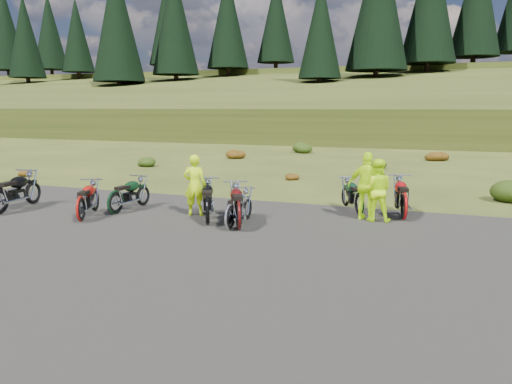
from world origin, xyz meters
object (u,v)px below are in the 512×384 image
at_px(motorcycle_7, 359,216).
at_px(person_middle, 195,186).
at_px(motorcycle_3, 230,231).
at_px(motorcycle_0, 0,215).

height_order(motorcycle_7, person_middle, person_middle).
bearing_deg(motorcycle_7, person_middle, 82.20).
distance_m(motorcycle_3, motorcycle_7, 4.06).
relative_size(motorcycle_0, motorcycle_7, 1.18).
xyz_separation_m(motorcycle_3, person_middle, (-1.64, 1.23, 0.89)).
xyz_separation_m(motorcycle_0, person_middle, (5.43, 1.94, 0.89)).
relative_size(motorcycle_0, motorcycle_3, 1.23).
relative_size(motorcycle_7, person_middle, 1.09).
height_order(motorcycle_3, person_middle, person_middle).
distance_m(motorcycle_0, person_middle, 5.83).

